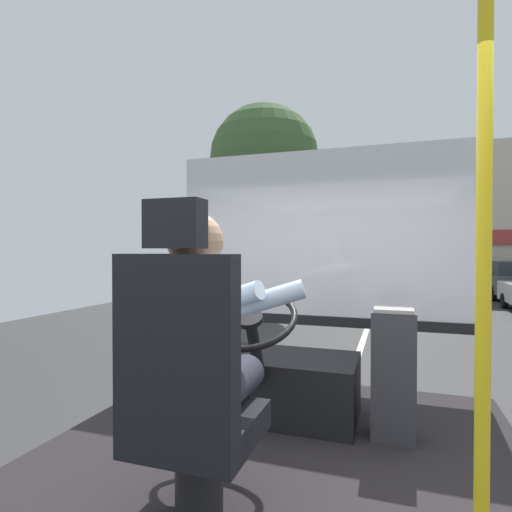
{
  "coord_description": "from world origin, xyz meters",
  "views": [
    {
      "loc": [
        0.59,
        -1.81,
        1.89
      ],
      "look_at": [
        -0.29,
        0.81,
        1.84
      ],
      "focal_mm": 28.72,
      "sensor_mm": 36.0,
      "label": 1
    }
  ],
  "objects_px": {
    "parked_car_green": "(488,272)",
    "steering_console": "(273,382)",
    "driver_seat": "(189,393)",
    "fare_box": "(393,373)",
    "handrail_pole": "(483,278)",
    "bus_driver": "(202,337)"
  },
  "relations": [
    {
      "from": "driver_seat",
      "to": "bus_driver",
      "type": "relative_size",
      "value": 1.57
    },
    {
      "from": "driver_seat",
      "to": "steering_console",
      "type": "height_order",
      "value": "driver_seat"
    },
    {
      "from": "steering_console",
      "to": "driver_seat",
      "type": "bearing_deg",
      "value": -90.0
    },
    {
      "from": "driver_seat",
      "to": "handrail_pole",
      "type": "height_order",
      "value": "handrail_pole"
    },
    {
      "from": "steering_console",
      "to": "fare_box",
      "type": "xyz_separation_m",
      "value": [
        0.76,
        -0.09,
        0.16
      ]
    },
    {
      "from": "driver_seat",
      "to": "fare_box",
      "type": "bearing_deg",
      "value": 54.98
    },
    {
      "from": "parked_car_green",
      "to": "driver_seat",
      "type": "bearing_deg",
      "value": -103.51
    },
    {
      "from": "driver_seat",
      "to": "handrail_pole",
      "type": "relative_size",
      "value": 0.63
    },
    {
      "from": "fare_box",
      "to": "parked_car_green",
      "type": "height_order",
      "value": "fare_box"
    },
    {
      "from": "driver_seat",
      "to": "bus_driver",
      "type": "height_order",
      "value": "driver_seat"
    },
    {
      "from": "steering_console",
      "to": "handrail_pole",
      "type": "distance_m",
      "value": 1.79
    },
    {
      "from": "fare_box",
      "to": "parked_car_green",
      "type": "xyz_separation_m",
      "value": [
        4.7,
        21.67,
        -0.46
      ]
    },
    {
      "from": "steering_console",
      "to": "handrail_pole",
      "type": "height_order",
      "value": "handrail_pole"
    },
    {
      "from": "handrail_pole",
      "to": "parked_car_green",
      "type": "distance_m",
      "value": 23.27
    },
    {
      "from": "fare_box",
      "to": "handrail_pole",
      "type": "bearing_deg",
      "value": -77.52
    },
    {
      "from": "parked_car_green",
      "to": "steering_console",
      "type": "bearing_deg",
      "value": -104.22
    },
    {
      "from": "driver_seat",
      "to": "parked_car_green",
      "type": "relative_size",
      "value": 0.33
    },
    {
      "from": "handrail_pole",
      "to": "parked_car_green",
      "type": "height_order",
      "value": "handrail_pole"
    },
    {
      "from": "driver_seat",
      "to": "bus_driver",
      "type": "bearing_deg",
      "value": 90.0
    },
    {
      "from": "fare_box",
      "to": "driver_seat",
      "type": "bearing_deg",
      "value": -125.02
    },
    {
      "from": "driver_seat",
      "to": "parked_car_green",
      "type": "bearing_deg",
      "value": 76.49
    },
    {
      "from": "bus_driver",
      "to": "fare_box",
      "type": "xyz_separation_m",
      "value": [
        0.76,
        0.97,
        -0.36
      ]
    }
  ]
}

